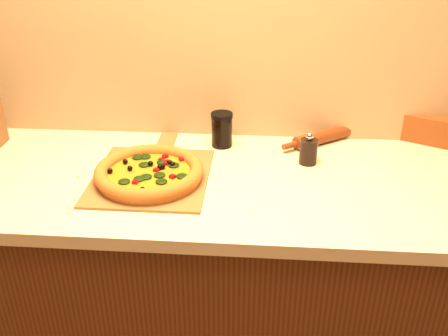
% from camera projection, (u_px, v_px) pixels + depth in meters
% --- Properties ---
extents(cabinet, '(2.80, 0.65, 0.86)m').
position_uv_depth(cabinet, '(211.00, 293.00, 1.77)').
color(cabinet, '#47220F').
rests_on(cabinet, ground).
extents(countertop, '(2.84, 0.68, 0.04)m').
position_uv_depth(countertop, '(210.00, 183.00, 1.56)').
color(countertop, beige).
rests_on(countertop, cabinet).
extents(pizza_peel, '(0.35, 0.53, 0.01)m').
position_uv_depth(pizza_peel, '(152.00, 174.00, 1.56)').
color(pizza_peel, brown).
rests_on(pizza_peel, countertop).
extents(pizza, '(0.33, 0.33, 0.05)m').
position_uv_depth(pizza, '(149.00, 172.00, 1.51)').
color(pizza, '#C38930').
rests_on(pizza, pizza_peel).
extents(pepper_grinder, '(0.06, 0.06, 0.11)m').
position_uv_depth(pepper_grinder, '(309.00, 151.00, 1.61)').
color(pepper_grinder, black).
rests_on(pepper_grinder, countertop).
extents(rolling_pin, '(0.30, 0.21, 0.05)m').
position_uv_depth(rolling_pin, '(323.00, 137.00, 1.76)').
color(rolling_pin, '#5F2710').
rests_on(rolling_pin, countertop).
extents(dark_jar, '(0.08, 0.08, 0.12)m').
position_uv_depth(dark_jar, '(222.00, 130.00, 1.72)').
color(dark_jar, black).
rests_on(dark_jar, countertop).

